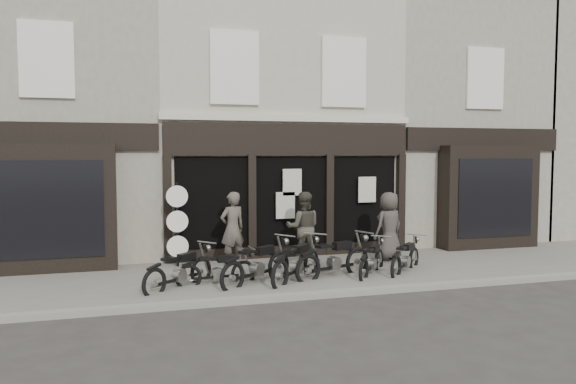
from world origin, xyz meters
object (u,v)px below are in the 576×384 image
object	(u,v)px
motorcycle_4	(334,262)
man_centre	(303,227)
motorcycle_5	(372,263)
advert_sign_post	(177,228)
motorcycle_6	(406,261)
motorcycle_0	(180,274)
motorcycle_1	(218,273)
man_right	(389,226)
man_left	(232,229)
motorcycle_2	(257,268)
motorcycle_3	(297,266)

from	to	relation	value
motorcycle_4	man_centre	world-z (taller)	man_centre
motorcycle_5	advert_sign_post	size ratio (longest dim) A/B	0.71
motorcycle_6	motorcycle_5	bearing A→B (deg)	138.42
man_centre	motorcycle_0	bearing A→B (deg)	41.91
motorcycle_1	man_centre	bearing A→B (deg)	27.97
motorcycle_1	man_centre	xyz separation A→B (m)	(2.59, 1.68, 0.72)
motorcycle_0	man_right	bearing A→B (deg)	-25.31
motorcycle_1	man_centre	world-z (taller)	man_centre
motorcycle_1	motorcycle_6	xyz separation A→B (m)	(4.74, -0.02, 0.02)
motorcycle_5	man_left	distance (m)	3.74
motorcycle_5	man_centre	distance (m)	2.23
motorcycle_2	man_right	bearing A→B (deg)	-13.52
motorcycle_5	man_left	xyz separation A→B (m)	(-3.10, 1.97, 0.72)
motorcycle_4	man_right	xyz separation A→B (m)	(2.18, 1.47, 0.62)
motorcycle_2	man_right	xyz separation A→B (m)	(4.11, 1.60, 0.62)
motorcycle_4	man_right	distance (m)	2.70
man_centre	man_right	xyz separation A→B (m)	(2.41, -0.24, -0.02)
man_left	motorcycle_3	bearing A→B (deg)	98.87
motorcycle_3	man_right	distance (m)	3.59
motorcycle_2	motorcycle_6	size ratio (longest dim) A/B	1.27
motorcycle_2	man_left	size ratio (longest dim) A/B	1.04
motorcycle_1	motorcycle_2	distance (m)	0.91
motorcycle_2	motorcycle_5	distance (m)	2.91
motorcycle_1	man_left	distance (m)	2.17
motorcycle_3	motorcycle_1	bearing A→B (deg)	130.40
motorcycle_2	man_left	xyz separation A→B (m)	(-0.18, 2.07, 0.65)
motorcycle_0	man_centre	bearing A→B (deg)	-12.73
motorcycle_4	advert_sign_post	distance (m)	4.19
man_right	advert_sign_post	bearing A→B (deg)	-26.87
motorcycle_4	advert_sign_post	bearing A→B (deg)	127.36
motorcycle_4	man_left	xyz separation A→B (m)	(-2.12, 1.95, 0.65)
motorcycle_6	motorcycle_3	bearing A→B (deg)	139.28
motorcycle_3	motorcycle_5	distance (m)	1.97
motorcycle_0	man_centre	size ratio (longest dim) A/B	0.91
motorcycle_2	man_right	distance (m)	4.45
motorcycle_0	man_left	bearing A→B (deg)	12.01
motorcycle_4	advert_sign_post	world-z (taller)	advert_sign_post
man_right	motorcycle_4	bearing A→B (deg)	14.12
motorcycle_3	advert_sign_post	world-z (taller)	advert_sign_post
motorcycle_5	man_centre	xyz separation A→B (m)	(-1.22, 1.73, 0.70)
advert_sign_post	motorcycle_4	bearing A→B (deg)	-33.28
motorcycle_1	motorcycle_2	xyz separation A→B (m)	(0.89, -0.16, 0.08)
man_right	motorcycle_0	bearing A→B (deg)	-5.37
advert_sign_post	motorcycle_2	bearing A→B (deg)	-56.85
motorcycle_3	man_left	xyz separation A→B (m)	(-1.13, 2.06, 0.66)
motorcycle_5	man_left	bearing A→B (deg)	98.14
motorcycle_1	motorcycle_5	bearing A→B (deg)	-5.80
man_centre	man_right	world-z (taller)	man_centre
motorcycle_3	man_centre	xyz separation A→B (m)	(0.75, 1.83, 0.65)
motorcycle_4	motorcycle_6	world-z (taller)	motorcycle_4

